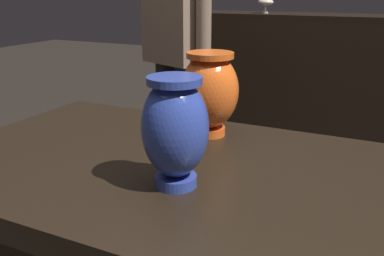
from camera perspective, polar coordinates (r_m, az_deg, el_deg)
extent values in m
cube|color=black|center=(0.87, 2.00, -7.05)|extent=(1.20, 0.64, 0.05)
cube|color=black|center=(3.02, 19.08, 4.41)|extent=(2.60, 0.40, 0.95)
cube|color=black|center=(2.94, 20.10, 13.78)|extent=(2.60, 0.40, 0.04)
cylinder|color=#2D429E|center=(0.79, -2.21, -7.05)|extent=(0.08, 0.08, 0.02)
ellipsoid|color=#2D429E|center=(0.75, -2.30, -0.01)|extent=(0.12, 0.12, 0.18)
cylinder|color=#2D429E|center=(0.73, -2.39, 6.46)|extent=(0.10, 0.10, 0.01)
cylinder|color=#E55B1E|center=(1.06, 2.33, -0.36)|extent=(0.08, 0.08, 0.02)
ellipsoid|color=#E55B1E|center=(1.03, 2.40, 5.04)|extent=(0.14, 0.14, 0.18)
cylinder|color=#E55B1E|center=(1.01, 2.47, 9.81)|extent=(0.11, 0.11, 0.01)
cylinder|color=silver|center=(3.00, 9.85, 15.13)|extent=(0.04, 0.04, 0.01)
cylinder|color=silver|center=(3.00, 9.87, 15.58)|extent=(0.02, 0.02, 0.04)
ellipsoid|color=silver|center=(3.00, 9.92, 16.40)|extent=(0.11, 0.11, 0.05)
cylinder|color=#232328|center=(2.21, -0.80, -1.61)|extent=(0.11, 0.11, 0.79)
cylinder|color=#232328|center=(2.31, -3.29, -0.68)|extent=(0.11, 0.11, 0.79)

